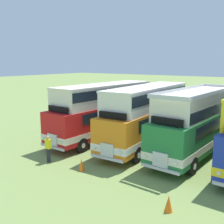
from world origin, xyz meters
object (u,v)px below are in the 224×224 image
Objects in this scene: bus_second_in_row at (147,113)px; bus_first_in_row at (104,109)px; bus_third_in_row at (198,121)px; cone_mid_row at (82,165)px; marshal_person at (48,149)px; cone_far_end at (169,204)px.

bus_first_in_row is at bearing -174.58° from bus_second_in_row.
bus_first_in_row is 1.08× the size of bus_third_in_row.
bus_second_in_row is 15.04× the size of cone_mid_row.
bus_first_in_row and bus_second_in_row have the same top height.
bus_third_in_row reaches higher than marshal_person.
bus_third_in_row is at bearing 2.58° from bus_first_in_row.
marshal_person is at bearing -85.22° from bus_first_in_row.
bus_first_in_row is 12.05m from cone_far_end.
cone_mid_row is 1.00× the size of cone_far_end.
bus_first_in_row reaches higher than marshal_person.
bus_second_in_row is at bearing 124.08° from cone_far_end.
bus_first_in_row is at bearing 116.46° from cone_mid_row.
bus_second_in_row is at bearing 179.74° from bus_third_in_row.
marshal_person is (-3.26, -6.95, -1.59)m from bus_second_in_row.
bus_second_in_row reaches higher than cone_far_end.
marshal_person is at bearing -115.12° from bus_second_in_row.
bus_third_in_row is 8.33m from cone_mid_row.
bus_third_in_row is 10.02m from marshal_person.
marshal_person is (-2.64, -0.19, 0.52)m from cone_mid_row.
bus_third_in_row is 8.28m from cone_far_end.
bus_third_in_row reaches higher than bus_second_in_row.
bus_third_in_row is at bearing 56.57° from cone_mid_row.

